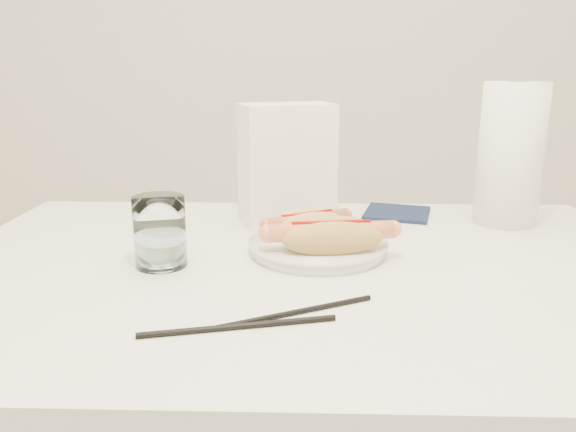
{
  "coord_description": "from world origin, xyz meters",
  "views": [
    {
      "loc": [
        -0.0,
        -0.85,
        1.06
      ],
      "look_at": [
        -0.03,
        0.03,
        0.82
      ],
      "focal_mm": 35.01,
      "sensor_mm": 36.0,
      "label": 1
    }
  ],
  "objects_px": {
    "plate": "(318,248)",
    "hotdog_right": "(331,236)",
    "paper_towel_roll": "(510,154)",
    "napkin_box": "(287,164)",
    "water_glass": "(160,232)",
    "table": "(304,298)",
    "hotdog_left": "(307,223)"
  },
  "relations": [
    {
      "from": "plate",
      "to": "napkin_box",
      "type": "xyz_separation_m",
      "value": [
        -0.06,
        0.19,
        0.11
      ]
    },
    {
      "from": "plate",
      "to": "napkin_box",
      "type": "bearing_deg",
      "value": 106.76
    },
    {
      "from": "water_glass",
      "to": "napkin_box",
      "type": "bearing_deg",
      "value": 53.82
    },
    {
      "from": "napkin_box",
      "to": "table",
      "type": "bearing_deg",
      "value": -102.29
    },
    {
      "from": "table",
      "to": "napkin_box",
      "type": "xyz_separation_m",
      "value": [
        -0.04,
        0.24,
        0.18
      ]
    },
    {
      "from": "table",
      "to": "napkin_box",
      "type": "distance_m",
      "value": 0.3
    },
    {
      "from": "water_glass",
      "to": "napkin_box",
      "type": "xyz_separation_m",
      "value": [
        0.19,
        0.26,
        0.06
      ]
    },
    {
      "from": "water_glass",
      "to": "hotdog_right",
      "type": "bearing_deg",
      "value": 4.27
    },
    {
      "from": "plate",
      "to": "hotdog_left",
      "type": "distance_m",
      "value": 0.06
    },
    {
      "from": "hotdog_right",
      "to": "water_glass",
      "type": "bearing_deg",
      "value": 176.06
    },
    {
      "from": "table",
      "to": "napkin_box",
      "type": "height_order",
      "value": "napkin_box"
    },
    {
      "from": "water_glass",
      "to": "paper_towel_roll",
      "type": "height_order",
      "value": "paper_towel_roll"
    },
    {
      "from": "table",
      "to": "paper_towel_roll",
      "type": "relative_size",
      "value": 4.34
    },
    {
      "from": "hotdog_right",
      "to": "water_glass",
      "type": "height_order",
      "value": "water_glass"
    },
    {
      "from": "plate",
      "to": "water_glass",
      "type": "distance_m",
      "value": 0.26
    },
    {
      "from": "table",
      "to": "hotdog_right",
      "type": "distance_m",
      "value": 0.11
    },
    {
      "from": "table",
      "to": "water_glass",
      "type": "relative_size",
      "value": 10.68
    },
    {
      "from": "plate",
      "to": "paper_towel_roll",
      "type": "xyz_separation_m",
      "value": [
        0.38,
        0.2,
        0.13
      ]
    },
    {
      "from": "table",
      "to": "paper_towel_roll",
      "type": "xyz_separation_m",
      "value": [
        0.4,
        0.25,
        0.2
      ]
    },
    {
      "from": "plate",
      "to": "hotdog_right",
      "type": "distance_m",
      "value": 0.06
    },
    {
      "from": "table",
      "to": "hotdog_left",
      "type": "relative_size",
      "value": 7.97
    },
    {
      "from": "napkin_box",
      "to": "hotdog_right",
      "type": "bearing_deg",
      "value": -92.79
    },
    {
      "from": "hotdog_right",
      "to": "paper_towel_roll",
      "type": "distance_m",
      "value": 0.45
    },
    {
      "from": "paper_towel_roll",
      "to": "plate",
      "type": "bearing_deg",
      "value": -152.13
    },
    {
      "from": "plate",
      "to": "hotdog_right",
      "type": "relative_size",
      "value": 1.11
    },
    {
      "from": "table",
      "to": "hotdog_left",
      "type": "bearing_deg",
      "value": 87.54
    },
    {
      "from": "hotdog_left",
      "to": "plate",
      "type": "bearing_deg",
      "value": -96.01
    },
    {
      "from": "hotdog_right",
      "to": "water_glass",
      "type": "relative_size",
      "value": 1.81
    },
    {
      "from": "paper_towel_roll",
      "to": "napkin_box",
      "type": "bearing_deg",
      "value": -179.07
    },
    {
      "from": "water_glass",
      "to": "hotdog_left",
      "type": "bearing_deg",
      "value": 26.52
    },
    {
      "from": "table",
      "to": "napkin_box",
      "type": "relative_size",
      "value": 5.09
    },
    {
      "from": "hotdog_left",
      "to": "water_glass",
      "type": "relative_size",
      "value": 1.34
    }
  ]
}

